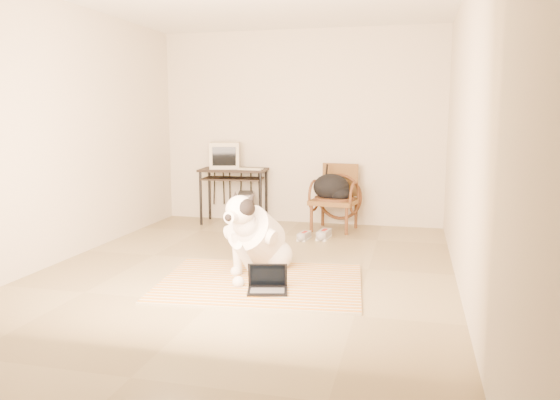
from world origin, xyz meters
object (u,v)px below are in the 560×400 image
(dog, at_px, (257,238))
(pc_tower, at_px, (246,208))
(crt_monitor, at_px, (225,155))
(rattan_chair, at_px, (336,197))
(laptop, at_px, (267,284))
(computer_desk, at_px, (234,176))
(backpack, at_px, (333,188))

(dog, height_order, pc_tower, dog)
(crt_monitor, bearing_deg, rattan_chair, -4.96)
(crt_monitor, bearing_deg, laptop, -64.37)
(computer_desk, distance_m, crt_monitor, 0.33)
(laptop, xyz_separation_m, computer_desk, (-1.28, 2.91, 0.59))
(dog, xyz_separation_m, laptop, (0.27, -0.60, -0.27))
(computer_desk, xyz_separation_m, backpack, (1.44, -0.16, -0.10))
(backpack, bearing_deg, pc_tower, 172.82)
(pc_tower, height_order, rattan_chair, rattan_chair)
(laptop, relative_size, backpack, 0.77)
(computer_desk, distance_m, rattan_chair, 1.49)
(computer_desk, distance_m, pc_tower, 0.48)
(pc_tower, distance_m, rattan_chair, 1.32)
(dog, bearing_deg, rattan_chair, 78.29)
(dog, bearing_deg, computer_desk, 113.60)
(crt_monitor, relative_size, pc_tower, 0.99)
(dog, xyz_separation_m, crt_monitor, (-1.15, 2.36, 0.62))
(dog, height_order, crt_monitor, crt_monitor)
(pc_tower, relative_size, backpack, 1.00)
(pc_tower, relative_size, rattan_chair, 0.58)
(crt_monitor, relative_size, backpack, 0.99)
(backpack, bearing_deg, rattan_chair, 63.75)
(computer_desk, bearing_deg, pc_tower, 1.14)
(laptop, relative_size, rattan_chair, 0.44)
(crt_monitor, distance_m, backpack, 1.64)
(dog, xyz_separation_m, rattan_chair, (0.46, 2.22, 0.09))
(dog, xyz_separation_m, backpack, (0.43, 2.15, 0.22))
(laptop, height_order, backpack, backpack)
(laptop, height_order, crt_monitor, crt_monitor)
(pc_tower, height_order, backpack, backpack)
(backpack, bearing_deg, crt_monitor, 172.61)
(laptop, relative_size, pc_tower, 0.77)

